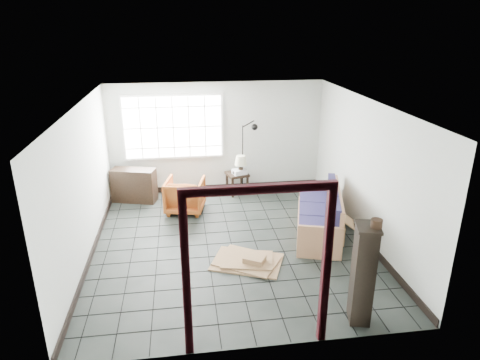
{
  "coord_description": "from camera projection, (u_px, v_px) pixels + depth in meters",
  "views": [
    {
      "loc": [
        -0.82,
        -7.02,
        3.9
      ],
      "look_at": [
        0.21,
        0.3,
        1.13
      ],
      "focal_mm": 32.0,
      "sensor_mm": 36.0,
      "label": 1
    }
  ],
  "objects": [
    {
      "name": "table_lamp",
      "position": [
        241.0,
        161.0,
        9.91
      ],
      "size": [
        0.37,
        0.37,
        0.45
      ],
      "rotation": [
        0.0,
        0.0,
        0.34
      ],
      "color": "black",
      "rests_on": "side_table"
    },
    {
      "name": "futon_sofa",
      "position": [
        322.0,
        217.0,
        8.25
      ],
      "size": [
        1.32,
        2.19,
        0.91
      ],
      "rotation": [
        0.0,
        0.0,
        -0.28
      ],
      "color": "#936342",
      "rests_on": "ground"
    },
    {
      "name": "side_table",
      "position": [
        237.0,
        177.0,
        10.11
      ],
      "size": [
        0.57,
        0.57,
        0.52
      ],
      "rotation": [
        0.0,
        0.0,
        0.24
      ],
      "color": "black",
      "rests_on": "ground"
    },
    {
      "name": "armchair",
      "position": [
        185.0,
        194.0,
        9.18
      ],
      "size": [
        0.92,
        0.89,
        0.81
      ],
      "primitive_type": "imported",
      "rotation": [
        0.0,
        0.0,
        2.92
      ],
      "color": "#8D4B14",
      "rests_on": "ground"
    },
    {
      "name": "doorway_trim",
      "position": [
        258.0,
        250.0,
        4.99
      ],
      "size": [
        1.8,
        0.08,
        2.2
      ],
      "color": "black",
      "rests_on": "ground"
    },
    {
      "name": "open_box",
      "position": [
        329.0,
        232.0,
        8.01
      ],
      "size": [
        0.97,
        0.67,
        0.5
      ],
      "rotation": [
        0.0,
        0.0,
        -0.31
      ],
      "color": "olive",
      "rests_on": "ground"
    },
    {
      "name": "cardboard_pile",
      "position": [
        248.0,
        261.0,
        7.3
      ],
      "size": [
        1.37,
        1.18,
        0.17
      ],
      "rotation": [
        0.0,
        0.0,
        -0.43
      ],
      "color": "olive",
      "rests_on": "ground"
    },
    {
      "name": "console_shelf",
      "position": [
        134.0,
        185.0,
        9.71
      ],
      "size": [
        1.05,
        0.63,
        0.77
      ],
      "rotation": [
        0.0,
        0.0,
        -0.27
      ],
      "color": "black",
      "rests_on": "ground"
    },
    {
      "name": "floor_lamp",
      "position": [
        248.0,
        155.0,
        9.94
      ],
      "size": [
        0.51,
        0.32,
        1.77
      ],
      "rotation": [
        0.0,
        0.0,
        0.19
      ],
      "color": "black",
      "rests_on": "ground"
    },
    {
      "name": "projector",
      "position": [
        239.0,
        172.0,
        10.0
      ],
      "size": [
        0.37,
        0.33,
        0.11
      ],
      "rotation": [
        0.0,
        0.0,
        0.31
      ],
      "color": "silver",
      "rests_on": "side_table"
    },
    {
      "name": "ground",
      "position": [
        231.0,
        243.0,
        7.98
      ],
      "size": [
        5.5,
        5.5,
        0.0
      ],
      "primitive_type": "plane",
      "color": "black",
      "rests_on": "ground"
    },
    {
      "name": "window_panel",
      "position": [
        173.0,
        127.0,
        9.79
      ],
      "size": [
        2.32,
        0.08,
        1.52
      ],
      "color": "silver",
      "rests_on": "ground"
    },
    {
      "name": "room_shell",
      "position": [
        230.0,
        156.0,
        7.42
      ],
      "size": [
        5.02,
        5.52,
        2.61
      ],
      "color": "silver",
      "rests_on": "ground"
    },
    {
      "name": "tall_shelf",
      "position": [
        363.0,
        273.0,
        5.69
      ],
      "size": [
        0.39,
        0.45,
        1.44
      ],
      "rotation": [
        0.0,
        0.0,
        -0.24
      ],
      "color": "black",
      "rests_on": "ground"
    },
    {
      "name": "pot",
      "position": [
        377.0,
        223.0,
        5.38
      ],
      "size": [
        0.15,
        0.15,
        0.11
      ],
      "rotation": [
        0.0,
        0.0,
        0.02
      ],
      "color": "black",
      "rests_on": "tall_shelf"
    }
  ]
}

